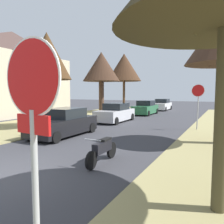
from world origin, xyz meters
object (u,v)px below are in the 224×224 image
(stop_sign_far, at_px, (198,97))
(street_tree_left_mid_a, at_px, (47,56))
(stop_sign_near, at_px, (33,120))
(parked_sedan_green, at_px, (145,108))
(street_tree_left_far, at_px, (124,68))
(parked_sedan_white, at_px, (162,105))
(parked_motorcycle, at_px, (102,150))
(parked_sedan_black, at_px, (64,123))
(street_tree_left_mid_b, at_px, (101,67))
(parked_sedan_silver, at_px, (115,113))

(stop_sign_far, relative_size, street_tree_left_mid_a, 0.46)
(stop_sign_far, distance_m, street_tree_left_mid_a, 10.38)
(stop_sign_near, bearing_deg, parked_sedan_green, 106.02)
(street_tree_left_far, xyz_separation_m, parked_sedan_white, (3.43, 5.38, -4.81))
(stop_sign_near, bearing_deg, parked_motorcycle, 112.48)
(street_tree_left_mid_a, height_order, parked_sedan_black, street_tree_left_mid_a)
(parked_sedan_white, bearing_deg, street_tree_left_mid_b, -104.41)
(street_tree_left_far, bearing_deg, parked_motorcycle, -67.67)
(parked_sedan_white, bearing_deg, parked_sedan_green, -90.63)
(parked_sedan_black, bearing_deg, stop_sign_near, -51.67)
(stop_sign_near, distance_m, street_tree_left_mid_a, 13.66)
(stop_sign_far, bearing_deg, street_tree_left_far, 134.70)
(street_tree_left_mid_a, bearing_deg, parked_sedan_green, 76.88)
(parked_sedan_silver, distance_m, parked_motorcycle, 10.97)
(stop_sign_far, distance_m, parked_sedan_white, 16.56)
(stop_sign_near, xyz_separation_m, street_tree_left_mid_b, (-9.24, 17.18, 2.71))
(parked_sedan_silver, bearing_deg, parked_sedan_green, 88.05)
(street_tree_left_mid_a, bearing_deg, parked_sedan_black, -30.93)
(street_tree_left_mid_a, bearing_deg, stop_sign_far, 22.73)
(parked_sedan_white, bearing_deg, street_tree_left_mid_a, -98.68)
(street_tree_left_far, bearing_deg, parked_sedan_black, -78.15)
(stop_sign_near, bearing_deg, street_tree_left_mid_a, 133.11)
(parked_sedan_white, bearing_deg, parked_sedan_black, -90.59)
(parked_sedan_black, height_order, parked_sedan_silver, same)
(stop_sign_near, distance_m, parked_sedan_silver, 16.35)
(street_tree_left_mid_a, bearing_deg, street_tree_left_far, 92.16)
(street_tree_left_far, xyz_separation_m, parked_sedan_green, (3.36, -1.53, -4.81))
(street_tree_left_mid_b, bearing_deg, parked_sedan_silver, -40.12)
(street_tree_left_mid_b, relative_size, parked_motorcycle, 3.10)
(stop_sign_far, xyz_separation_m, parked_motorcycle, (-2.13, -8.72, -1.70))
(parked_sedan_silver, xyz_separation_m, parked_motorcycle, (4.51, -9.99, -0.24))
(street_tree_left_mid_a, xyz_separation_m, street_tree_left_far, (-0.52, 13.73, 0.63))
(street_tree_left_mid_a, xyz_separation_m, parked_motorcycle, (7.11, -4.85, -4.42))
(stop_sign_far, height_order, street_tree_left_far, street_tree_left_far)
(parked_sedan_black, relative_size, parked_sedan_green, 1.00)
(street_tree_left_mid_b, height_order, parked_sedan_black, street_tree_left_mid_b)
(stop_sign_far, xyz_separation_m, parked_sedan_white, (-6.32, 15.24, -1.46))
(street_tree_left_mid_a, height_order, parked_motorcycle, street_tree_left_mid_a)
(parked_sedan_black, relative_size, parked_sedan_silver, 1.00)
(street_tree_left_far, bearing_deg, parked_sedan_silver, -70.04)
(stop_sign_near, xyz_separation_m, parked_sedan_green, (-6.31, 21.96, -1.48))
(street_tree_left_far, bearing_deg, parked_sedan_green, -24.55)
(parked_sedan_black, distance_m, parked_sedan_green, 13.81)
(stop_sign_near, xyz_separation_m, parked_motorcycle, (-2.04, 4.92, -1.72))
(stop_sign_near, distance_m, parked_motorcycle, 5.60)
(street_tree_left_mid_a, bearing_deg, parked_sedan_white, 81.32)
(street_tree_left_mid_a, distance_m, parked_sedan_green, 13.20)
(street_tree_left_far, distance_m, parked_sedan_black, 16.40)
(stop_sign_far, bearing_deg, parked_sedan_white, 112.53)
(stop_sign_near, relative_size, street_tree_left_far, 0.41)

